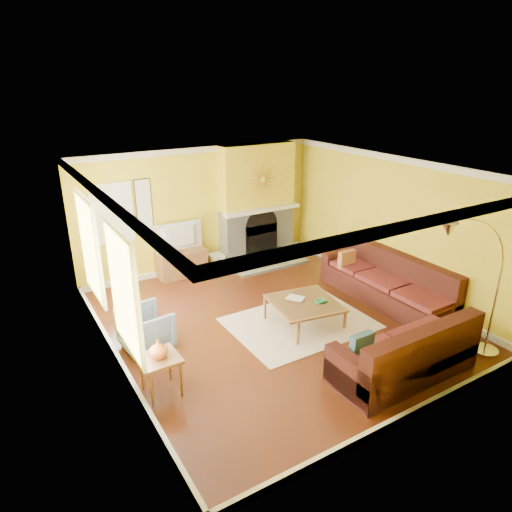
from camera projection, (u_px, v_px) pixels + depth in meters
floor at (274, 322)px, 8.13m from camera, size 5.50×6.00×0.02m
ceiling at (276, 169)px, 7.14m from camera, size 5.50×6.00×0.02m
wall_back at (200, 209)px, 10.03m from camera, size 5.50×0.02×2.70m
wall_front at (419, 329)px, 5.23m from camera, size 5.50×0.02×2.70m
wall_left at (109, 287)px, 6.30m from camera, size 0.02×6.00×2.70m
wall_right at (392, 225)px, 8.96m from camera, size 0.02×6.00×2.70m
baseboard at (274, 318)px, 8.10m from camera, size 5.50×6.00×0.12m
crown_molding at (276, 174)px, 7.16m from camera, size 5.50×6.00×0.12m
window_left_near at (89, 248)px, 7.30m from camera, size 0.06×1.22×1.72m
window_left_far at (123, 293)px, 5.79m from camera, size 0.06×1.22×1.72m
window_back at (113, 213)px, 9.00m from camera, size 0.82×0.06×1.22m
wall_art at (144, 206)px, 9.30m from camera, size 0.34×0.04×1.14m
fireplace at (257, 203)px, 10.51m from camera, size 1.80×0.40×2.70m
mantel at (263, 210)px, 10.36m from camera, size 1.92×0.22×0.08m
hearth at (269, 264)px, 10.56m from camera, size 1.80×0.70×0.06m
sunburst at (262, 179)px, 10.11m from camera, size 0.70×0.04×0.70m
rug at (300, 323)px, 8.05m from camera, size 2.40×1.80×0.02m
sectional_sofa at (359, 301)px, 7.86m from camera, size 3.10×3.70×0.90m
coffee_table at (304, 313)px, 7.96m from camera, size 1.27×1.27×0.44m
media_console at (182, 263)px, 9.92m from camera, size 1.06×0.48×0.58m
tv at (180, 237)px, 9.70m from camera, size 1.05×0.15×0.61m
subwoofer at (216, 261)px, 10.40m from camera, size 0.31×0.31×0.31m
armchair at (146, 329)px, 7.22m from camera, size 0.81×0.79×0.68m
side_table at (161, 375)px, 6.18m from camera, size 0.52×0.52×0.57m
vase at (158, 349)px, 6.03m from camera, size 0.27×0.27×0.26m
book at (293, 301)px, 7.88m from camera, size 0.34×0.36×0.03m
arc_lamp at (472, 294)px, 6.46m from camera, size 1.48×0.36×2.36m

